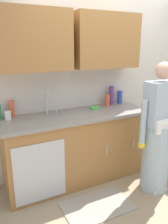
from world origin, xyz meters
TOP-DOWN VIEW (x-y plane):
  - ground_plane at (0.00, 0.00)m, footprint 9.00×9.00m
  - kitchen_wall_with_uppers at (-0.14, 0.99)m, footprint 4.80×0.44m
  - counter_cabinet at (-0.55, 0.70)m, footprint 1.90×0.62m
  - countertop at (-0.55, 0.70)m, footprint 1.96×0.66m
  - sink at (-0.86, 0.71)m, footprint 0.50×0.36m
  - person_at_sink at (0.24, 0.03)m, footprint 0.55×0.34m
  - floor_mat at (-0.59, 0.05)m, footprint 0.80×0.50m
  - bottle_soap at (0.04, 0.88)m, footprint 0.07×0.07m
  - bottle_dish_liquid at (0.28, 0.92)m, footprint 0.08×0.08m
  - bottle_water_tall at (0.13, 0.92)m, footprint 0.07×0.07m
  - bottle_water_short at (-1.32, 0.94)m, footprint 0.06×0.06m
  - cup_by_sink at (-1.38, 0.86)m, footprint 0.08×0.08m
  - sponge at (-0.22, 0.80)m, footprint 0.11×0.07m

SIDE VIEW (x-z plane):
  - ground_plane at x=0.00m, z-range 0.00..0.00m
  - floor_mat at x=-0.59m, z-range 0.00..0.01m
  - counter_cabinet at x=-0.55m, z-range 0.00..0.90m
  - person_at_sink at x=0.24m, z-range -0.12..1.50m
  - countertop at x=-0.55m, z-range 0.90..0.94m
  - sink at x=-0.86m, z-range 0.75..1.10m
  - sponge at x=-0.22m, z-range 0.94..0.97m
  - cup_by_sink at x=-1.38m, z-range 0.94..1.05m
  - bottle_soap at x=0.04m, z-range 0.94..1.11m
  - bottle_dish_liquid at x=0.28m, z-range 0.94..1.13m
  - bottle_water_short at x=-1.32m, z-range 0.94..1.15m
  - bottle_water_tall at x=0.13m, z-range 0.94..1.22m
  - kitchen_wall_with_uppers at x=-0.14m, z-range 0.13..2.83m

